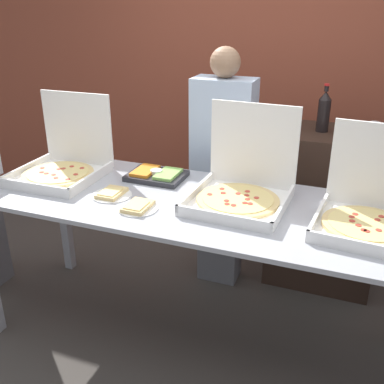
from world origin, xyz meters
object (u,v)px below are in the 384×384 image
at_px(veggie_tray, 156,175).
at_px(pizza_box_far_left, 369,211).
at_px(paper_plate_front_right, 138,207).
at_px(soda_can_silver, 374,132).
at_px(pizza_box_far_right, 63,162).
at_px(pizza_box_near_left, 242,186).
at_px(paper_plate_front_left, 112,194).
at_px(soda_bottle, 324,111).
at_px(person_guest_cap, 222,168).

bearing_deg(veggie_tray, pizza_box_far_left, -9.35).
relative_size(paper_plate_front_right, soda_can_silver, 1.67).
relative_size(pizza_box_far_left, soda_can_silver, 4.14).
distance_m(pizza_box_far_right, pizza_box_near_left, 1.11).
bearing_deg(pizza_box_far_right, paper_plate_front_right, -23.85).
bearing_deg(paper_plate_front_left, veggie_tray, 69.57).
relative_size(pizza_box_near_left, pizza_box_far_left, 1.03).
distance_m(paper_plate_front_right, veggie_tray, 0.43).
relative_size(soda_bottle, soda_can_silver, 2.50).
height_order(pizza_box_far_right, paper_plate_front_left, pizza_box_far_right).
xyz_separation_m(pizza_box_near_left, paper_plate_front_left, (-0.68, -0.19, -0.07)).
bearing_deg(soda_bottle, veggie_tray, -139.88).
bearing_deg(veggie_tray, paper_plate_front_right, -77.64).
xyz_separation_m(pizza_box_near_left, soda_bottle, (0.31, 0.86, 0.24)).
xyz_separation_m(pizza_box_far_right, person_guest_cap, (0.82, 0.61, -0.14)).
distance_m(veggie_tray, soda_can_silver, 1.35).
height_order(pizza_box_near_left, pizza_box_far_left, pizza_box_near_left).
distance_m(paper_plate_front_right, person_guest_cap, 0.90).
bearing_deg(soda_can_silver, person_guest_cap, -171.08).
bearing_deg(person_guest_cap, soda_bottle, -155.46).
distance_m(pizza_box_far_right, paper_plate_front_right, 0.70).
xyz_separation_m(pizza_box_far_left, veggie_tray, (-1.20, 0.20, -0.06)).
distance_m(pizza_box_near_left, paper_plate_front_left, 0.71).
xyz_separation_m(paper_plate_front_left, soda_bottle, (0.99, 1.05, 0.31)).
bearing_deg(veggie_tray, paper_plate_front_left, -110.43).
bearing_deg(paper_plate_front_left, soda_can_silver, 35.36).
relative_size(pizza_box_far_left, paper_plate_front_left, 2.34).
relative_size(pizza_box_far_left, veggie_tray, 1.54).
bearing_deg(person_guest_cap, soda_can_silver, -171.08).
bearing_deg(pizza_box_far_left, pizza_box_near_left, 178.89).
xyz_separation_m(pizza_box_far_right, pizza_box_far_left, (1.75, -0.04, -0.00)).
bearing_deg(soda_can_silver, paper_plate_front_left, -144.64).
relative_size(pizza_box_near_left, soda_can_silver, 4.25).
bearing_deg(paper_plate_front_right, paper_plate_front_left, 154.56).
xyz_separation_m(veggie_tray, person_guest_cap, (0.27, 0.46, -0.08)).
distance_m(pizza_box_far_right, person_guest_cap, 1.03).
height_order(paper_plate_front_right, veggie_tray, veggie_tray).
bearing_deg(pizza_box_far_right, pizza_box_far_left, -2.43).
xyz_separation_m(paper_plate_front_left, person_guest_cap, (0.39, 0.78, -0.07)).
height_order(veggie_tray, soda_can_silver, soda_can_silver).
height_order(soda_bottle, soda_can_silver, soda_bottle).
height_order(paper_plate_front_left, person_guest_cap, person_guest_cap).
bearing_deg(person_guest_cap, pizza_box_far_left, 144.67).
bearing_deg(pizza_box_far_left, person_guest_cap, 149.58).
bearing_deg(person_guest_cap, paper_plate_front_left, 63.36).
bearing_deg(pizza_box_near_left, soda_bottle, 72.57).
bearing_deg(pizza_box_near_left, soda_can_silver, 51.80).
relative_size(pizza_box_far_right, person_guest_cap, 0.31).
bearing_deg(pizza_box_near_left, veggie_tray, 169.13).
height_order(pizza_box_near_left, paper_plate_front_right, pizza_box_near_left).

